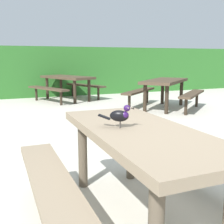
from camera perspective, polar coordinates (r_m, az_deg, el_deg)
The scene contains 6 objects.
ground_plane at distance 2.50m, azimuth 9.77°, elevation -20.09°, with size 60.00×60.00×0.00m, color beige.
hedge_wall at distance 10.73m, azimuth -16.12°, elevation 7.98°, with size 28.00×2.35×1.66m, color #2D6B28.
picnic_table_foreground at distance 2.27m, azimuth 5.61°, elevation -7.83°, with size 1.68×1.80×0.74m.
bird_grackle at distance 2.21m, azimuth 1.74°, elevation -0.61°, with size 0.25×0.18×0.18m.
picnic_table_mid_left at distance 7.38m, azimuth 10.55°, elevation 4.99°, with size 2.39×2.39×0.74m.
picnic_table_far_centre at distance 8.80m, azimuth -9.01°, elevation 5.95°, with size 2.22×2.24×0.74m.
Camera 1 is at (-1.17, -1.81, 1.28)m, focal length 45.41 mm.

